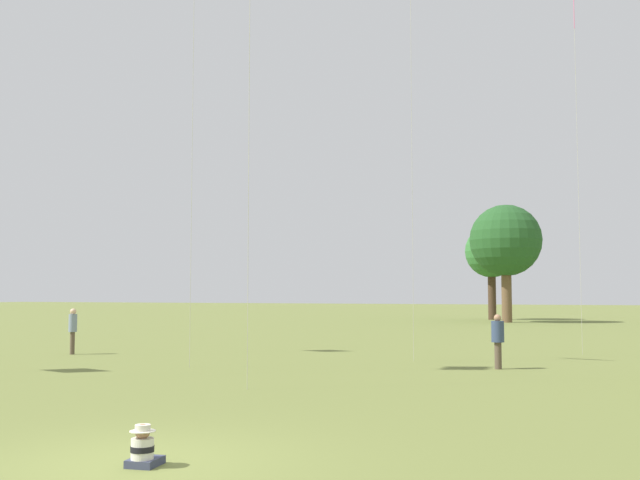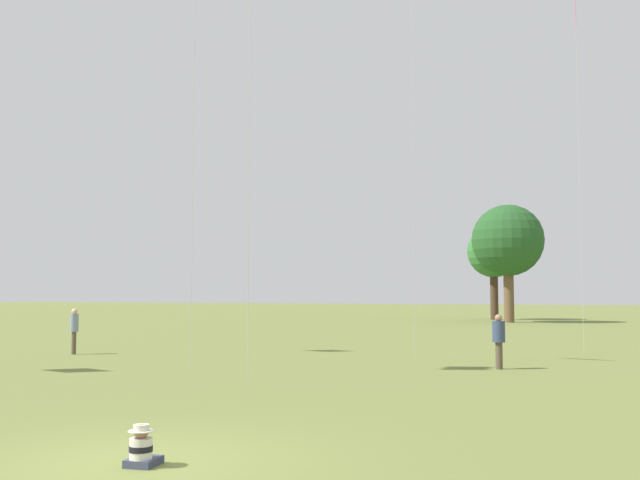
{
  "view_description": "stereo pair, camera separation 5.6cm",
  "coord_description": "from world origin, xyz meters",
  "px_view_note": "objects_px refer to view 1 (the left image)",
  "views": [
    {
      "loc": [
        6.08,
        -8.19,
        2.2
      ],
      "look_at": [
        0.06,
        5.99,
        3.31
      ],
      "focal_mm": 42.0,
      "sensor_mm": 36.0,
      "label": 1
    },
    {
      "loc": [
        6.13,
        -8.17,
        2.2
      ],
      "look_at": [
        0.06,
        5.99,
        3.31
      ],
      "focal_mm": 42.0,
      "sensor_mm": 36.0,
      "label": 2
    }
  ],
  "objects_px": {
    "seated_toddler": "(143,449)",
    "distant_tree_1": "(491,252)",
    "person_standing_3": "(498,337)",
    "person_standing_1": "(73,327)",
    "distant_tree_0": "(506,241)"
  },
  "relations": [
    {
      "from": "person_standing_1",
      "to": "person_standing_3",
      "type": "relative_size",
      "value": 1.04
    },
    {
      "from": "seated_toddler",
      "to": "distant_tree_0",
      "type": "height_order",
      "value": "distant_tree_0"
    },
    {
      "from": "person_standing_3",
      "to": "person_standing_1",
      "type": "bearing_deg",
      "value": -165.73
    },
    {
      "from": "person_standing_3",
      "to": "distant_tree_1",
      "type": "distance_m",
      "value": 43.3
    },
    {
      "from": "person_standing_3",
      "to": "distant_tree_1",
      "type": "height_order",
      "value": "distant_tree_1"
    },
    {
      "from": "seated_toddler",
      "to": "person_standing_3",
      "type": "distance_m",
      "value": 14.48
    },
    {
      "from": "person_standing_3",
      "to": "distant_tree_0",
      "type": "distance_m",
      "value": 37.37
    },
    {
      "from": "distant_tree_1",
      "to": "distant_tree_0",
      "type": "bearing_deg",
      "value": -69.65
    },
    {
      "from": "seated_toddler",
      "to": "person_standing_1",
      "type": "distance_m",
      "value": 18.99
    },
    {
      "from": "person_standing_3",
      "to": "distant_tree_1",
      "type": "xyz_separation_m",
      "value": [
        -7.64,
        42.35,
        4.81
      ]
    },
    {
      "from": "person_standing_3",
      "to": "distant_tree_1",
      "type": "relative_size",
      "value": 0.2
    },
    {
      "from": "seated_toddler",
      "to": "person_standing_1",
      "type": "relative_size",
      "value": 0.33
    },
    {
      "from": "person_standing_1",
      "to": "person_standing_3",
      "type": "bearing_deg",
      "value": -63.21
    },
    {
      "from": "distant_tree_1",
      "to": "person_standing_1",
      "type": "bearing_deg",
      "value": -99.98
    },
    {
      "from": "seated_toddler",
      "to": "distant_tree_1",
      "type": "bearing_deg",
      "value": 87.15
    }
  ]
}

